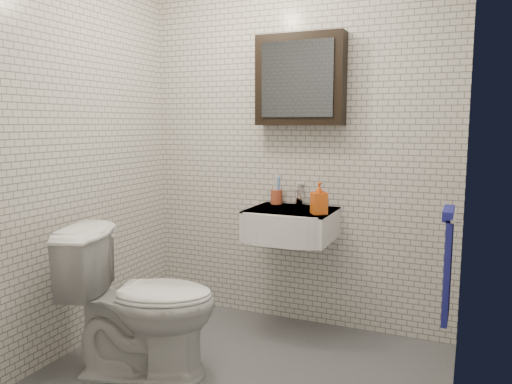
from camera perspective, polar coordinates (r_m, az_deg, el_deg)
ground at (r=2.92m, az=-2.53°, el=-20.98°), size 2.20×2.00×0.01m
room_shell at (r=2.56m, az=-2.73°, el=9.05°), size 2.22×2.02×2.51m
washbasin at (r=3.28m, az=3.81°, el=-3.70°), size 0.55×0.50×0.20m
faucet at (r=3.44m, az=4.93°, el=-0.46°), size 0.06×0.20×0.15m
mirror_cabinet at (r=3.41m, az=5.07°, el=12.65°), size 0.60×0.15×0.60m
towel_rail at (r=2.74m, az=21.10°, el=-7.25°), size 0.09×0.30×0.58m
toothbrush_cup at (r=3.51m, az=2.35°, el=-0.48°), size 0.10×0.10×0.22m
soap_bottle at (r=3.13m, az=7.22°, el=-0.68°), size 0.13×0.13×0.20m
toilet at (r=2.94m, az=-12.90°, el=-12.05°), size 0.93×0.70×0.84m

